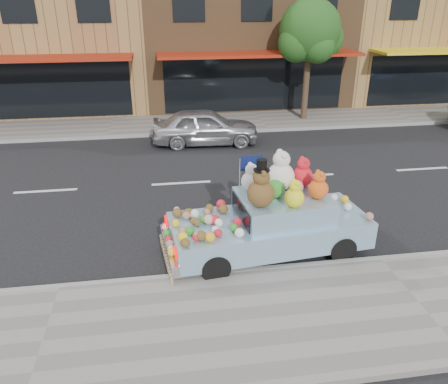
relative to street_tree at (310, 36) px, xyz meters
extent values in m
plane|color=black|center=(-2.03, -6.55, -3.69)|extent=(120.00, 120.00, 0.00)
cube|color=gray|center=(-2.03, -13.05, -3.63)|extent=(60.00, 3.00, 0.12)
cube|color=gray|center=(-2.03, -0.05, -3.63)|extent=(60.00, 3.00, 0.12)
cube|color=gray|center=(-2.03, -11.55, -3.63)|extent=(60.00, 0.12, 0.13)
cube|color=gray|center=(-2.03, -1.55, -3.63)|extent=(60.00, 0.12, 0.13)
cube|color=olive|center=(-12.03, 5.45, -0.19)|extent=(10.00, 8.00, 7.00)
cube|color=black|center=(-12.03, 1.43, -2.29)|extent=(8.50, 0.06, 2.40)
cube|color=#9B210E|center=(-12.03, 0.55, -0.79)|extent=(9.00, 1.80, 0.12)
cube|color=black|center=(-12.03, 1.43, 1.31)|extent=(1.40, 0.06, 1.60)
cube|color=black|center=(-9.03, 1.43, 1.31)|extent=(1.40, 0.06, 1.60)
cube|color=brown|center=(-2.03, 5.45, -0.19)|extent=(10.00, 8.00, 7.00)
cube|color=black|center=(-2.03, 1.43, -2.29)|extent=(8.50, 0.06, 2.40)
cube|color=#9B210E|center=(-2.03, 0.55, -0.79)|extent=(9.00, 1.80, 0.12)
cube|color=black|center=(-5.03, 1.43, 1.31)|extent=(1.40, 0.06, 1.60)
cube|color=black|center=(-2.03, 1.43, 1.31)|extent=(1.40, 0.06, 1.60)
cube|color=black|center=(0.97, 1.43, 1.31)|extent=(1.40, 0.06, 1.60)
cube|color=olive|center=(7.97, 5.45, -0.19)|extent=(10.00, 8.00, 7.00)
cube|color=black|center=(4.97, 1.43, 1.31)|extent=(1.40, 0.06, 1.60)
cylinder|color=#38281C|center=(-0.03, -0.05, -2.09)|extent=(0.28, 0.28, 3.20)
sphere|color=#1C4714|center=(-0.03, -0.05, 0.23)|extent=(2.60, 2.60, 2.60)
sphere|color=#1C4714|center=(0.67, 0.25, -0.17)|extent=(1.80, 1.80, 1.80)
sphere|color=#1C4714|center=(-0.63, -0.25, -0.27)|extent=(1.60, 1.60, 1.60)
sphere|color=#1C4714|center=(0.17, -0.65, -0.37)|extent=(1.40, 1.40, 1.40)
sphere|color=#1C4714|center=(-0.33, 0.55, -0.07)|extent=(1.60, 1.60, 1.60)
imported|color=#B6B6BB|center=(-4.85, -2.80, -3.01)|extent=(4.10, 1.83, 1.37)
cylinder|color=black|center=(-2.85, -11.38, -3.39)|extent=(0.62, 0.26, 0.60)
cylinder|color=black|center=(-3.01, -9.83, -3.39)|extent=(0.62, 0.26, 0.60)
cylinder|color=black|center=(-5.63, -11.67, -3.39)|extent=(0.62, 0.26, 0.60)
cylinder|color=black|center=(-5.79, -10.12, -3.39)|extent=(0.62, 0.26, 0.60)
cube|color=#90B9D7|center=(-4.32, -10.75, -3.14)|extent=(4.45, 2.14, 0.60)
cube|color=#90B9D7|center=(-4.02, -10.72, -2.59)|extent=(2.05, 1.69, 0.50)
cube|color=silver|center=(-6.53, -10.98, -3.29)|extent=(0.35, 1.79, 0.26)
cube|color=red|center=(-6.41, -11.65, -2.97)|extent=(0.09, 0.28, 0.16)
cube|color=red|center=(-6.55, -10.30, -2.97)|extent=(0.09, 0.28, 0.16)
cube|color=black|center=(-4.97, -10.82, -2.59)|extent=(0.18, 1.30, 0.40)
sphere|color=#553818|center=(-4.63, -11.13, -2.06)|extent=(0.57, 0.57, 0.57)
sphere|color=#553818|center=(-4.63, -11.13, -1.70)|extent=(0.35, 0.35, 0.35)
sphere|color=#553818|center=(-4.63, -11.26, -1.58)|extent=(0.13, 0.13, 0.13)
sphere|color=#553818|center=(-4.63, -11.01, -1.58)|extent=(0.13, 0.13, 0.13)
cylinder|color=black|center=(-4.63, -11.13, -1.55)|extent=(0.33, 0.33, 0.02)
cylinder|color=black|center=(-4.63, -11.13, -1.44)|extent=(0.21, 0.21, 0.22)
sphere|color=#F3DFC1|center=(-4.01, -10.36, -2.04)|extent=(0.61, 0.61, 0.61)
sphere|color=#F3DFC1|center=(-4.01, -10.36, -1.64)|extent=(0.38, 0.38, 0.38)
sphere|color=#F3DFC1|center=(-4.01, -10.50, -1.52)|extent=(0.14, 0.14, 0.14)
sphere|color=#F3DFC1|center=(-4.01, -10.23, -1.52)|extent=(0.14, 0.14, 0.14)
sphere|color=#D34D13|center=(-3.34, -10.95, -2.13)|extent=(0.42, 0.42, 0.42)
sphere|color=#D34D13|center=(-3.34, -10.95, -1.86)|extent=(0.26, 0.26, 0.26)
sphere|color=#D34D13|center=(-3.34, -11.04, -1.77)|extent=(0.10, 0.10, 0.10)
sphere|color=#D34D13|center=(-3.34, -10.86, -1.77)|extent=(0.10, 0.10, 0.10)
sphere|color=red|center=(-3.47, -10.26, -2.11)|extent=(0.46, 0.46, 0.46)
sphere|color=red|center=(-3.47, -10.26, -1.81)|extent=(0.29, 0.29, 0.29)
sphere|color=red|center=(-3.47, -10.36, -1.72)|extent=(0.11, 0.11, 0.11)
sphere|color=red|center=(-3.47, -10.16, -1.72)|extent=(0.11, 0.11, 0.11)
sphere|color=white|center=(-4.67, -10.33, -2.13)|extent=(0.43, 0.43, 0.43)
sphere|color=white|center=(-4.67, -10.33, -1.85)|extent=(0.27, 0.27, 0.27)
sphere|color=white|center=(-4.67, -10.43, -1.76)|extent=(0.10, 0.10, 0.10)
sphere|color=white|center=(-4.67, -10.24, -1.76)|extent=(0.10, 0.10, 0.10)
sphere|color=yellow|center=(-3.96, -11.26, -2.14)|extent=(0.40, 0.40, 0.40)
sphere|color=yellow|center=(-3.96, -11.26, -1.88)|extent=(0.25, 0.25, 0.25)
sphere|color=yellow|center=(-3.96, -11.35, -1.80)|extent=(0.10, 0.10, 0.10)
sphere|color=yellow|center=(-3.96, -11.18, -1.80)|extent=(0.10, 0.10, 0.10)
sphere|color=#2B7E22|center=(-4.22, -10.74, -2.16)|extent=(0.40, 0.40, 0.40)
sphere|color=#CE6770|center=(-3.73, -10.64, -2.19)|extent=(0.32, 0.32, 0.32)
sphere|color=silver|center=(-5.93, -10.50, -2.74)|extent=(0.20, 0.20, 0.20)
sphere|color=red|center=(-6.09, -10.37, -2.76)|extent=(0.16, 0.16, 0.16)
sphere|color=red|center=(-5.54, -10.85, -2.74)|extent=(0.21, 0.21, 0.21)
sphere|color=#F3AD1B|center=(-6.36, -10.83, -2.76)|extent=(0.17, 0.17, 0.17)
sphere|color=brown|center=(-6.08, -10.46, -2.74)|extent=(0.21, 0.21, 0.21)
sphere|color=#CE6770|center=(-6.00, -10.48, -2.76)|extent=(0.16, 0.16, 0.16)
sphere|color=brown|center=(-5.89, -11.47, -2.74)|extent=(0.21, 0.21, 0.21)
sphere|color=#916550|center=(-6.12, -10.53, -2.75)|extent=(0.18, 0.18, 0.18)
sphere|color=#916550|center=(-6.24, -11.17, -2.76)|extent=(0.16, 0.16, 0.16)
sphere|color=#CE6770|center=(-6.31, -10.18, -2.77)|extent=(0.14, 0.14, 0.14)
sphere|color=brown|center=(-5.29, -10.38, -2.74)|extent=(0.22, 0.22, 0.22)
sphere|color=brown|center=(-5.58, -10.25, -2.75)|extent=(0.18, 0.18, 0.18)
sphere|color=#2B7E22|center=(-6.04, -10.35, -2.76)|extent=(0.16, 0.16, 0.16)
sphere|color=red|center=(-5.54, -11.37, -2.76)|extent=(0.16, 0.16, 0.16)
sphere|color=#916550|center=(-5.96, -11.42, -2.75)|extent=(0.19, 0.19, 0.19)
sphere|color=brown|center=(-5.92, -10.88, -2.77)|extent=(0.15, 0.15, 0.15)
sphere|color=red|center=(-5.30, -10.12, -2.74)|extent=(0.21, 0.21, 0.21)
sphere|color=#2B7E22|center=(-6.10, -11.21, -2.75)|extent=(0.18, 0.18, 0.18)
sphere|color=#F9EFC6|center=(-5.12, -11.46, -2.74)|extent=(0.20, 0.20, 0.20)
sphere|color=brown|center=(-6.21, -11.68, -2.75)|extent=(0.19, 0.19, 0.19)
sphere|color=orange|center=(-5.72, -11.55, -2.74)|extent=(0.20, 0.20, 0.20)
sphere|color=red|center=(-5.99, -11.47, -2.77)|extent=(0.15, 0.15, 0.15)
sphere|color=#F3AD1B|center=(-6.25, -11.47, -2.74)|extent=(0.21, 0.21, 0.21)
sphere|color=brown|center=(-6.31, -10.41, -2.74)|extent=(0.21, 0.21, 0.21)
sphere|color=#F9EFC6|center=(-5.47, -10.95, -2.76)|extent=(0.18, 0.18, 0.18)
sphere|color=#762E8F|center=(-5.57, -11.34, -2.77)|extent=(0.15, 0.15, 0.15)
sphere|color=red|center=(-5.08, -11.01, -2.75)|extent=(0.20, 0.20, 0.20)
sphere|color=#2B7E22|center=(-5.19, -11.21, -2.75)|extent=(0.18, 0.18, 0.18)
sphere|color=brown|center=(-5.98, -10.78, -2.76)|extent=(0.16, 0.16, 0.16)
sphere|color=#916550|center=(-5.65, -10.41, -2.77)|extent=(0.15, 0.15, 0.15)
sphere|color=#2B7E22|center=(-5.76, -10.75, -2.76)|extent=(0.17, 0.17, 0.17)
sphere|color=silver|center=(-5.58, -11.26, -2.75)|extent=(0.18, 0.18, 0.18)
sphere|color=#D8A88C|center=(-5.67, -10.84, -2.72)|extent=(0.22, 0.22, 0.22)
sphere|color=#2B7E22|center=(-6.56, -10.67, -3.08)|extent=(0.16, 0.16, 0.16)
sphere|color=#F3AD1B|center=(-6.48, -11.43, -3.08)|extent=(0.17, 0.17, 0.17)
sphere|color=silver|center=(-6.49, -11.30, -3.09)|extent=(0.14, 0.14, 0.14)
sphere|color=#916550|center=(-6.51, -11.12, -3.08)|extent=(0.17, 0.17, 0.17)
sphere|color=red|center=(-6.53, -10.91, -3.09)|extent=(0.15, 0.15, 0.15)
sphere|color=orange|center=(-6.56, -10.66, -3.10)|extent=(0.14, 0.14, 0.14)
sphere|color=red|center=(-6.60, -10.28, -3.09)|extent=(0.14, 0.14, 0.14)
sphere|color=silver|center=(-6.59, -10.37, -3.09)|extent=(0.14, 0.14, 0.14)
sphere|color=silver|center=(-2.61, -10.13, -2.76)|extent=(0.18, 0.18, 0.18)
sphere|color=silver|center=(-2.49, -10.65, -2.75)|extent=(0.19, 0.19, 0.19)
sphere|color=orange|center=(-2.40, -10.27, -2.75)|extent=(0.19, 0.19, 0.19)
sphere|color=#916550|center=(-2.22, -11.16, -2.75)|extent=(0.18, 0.18, 0.18)
cylinder|color=#997A54|center=(-6.52, -11.83, -3.53)|extent=(0.06, 0.06, 0.17)
sphere|color=#997A54|center=(-6.52, -11.83, -3.43)|extent=(0.07, 0.07, 0.07)
cylinder|color=#997A54|center=(-6.53, -11.71, -3.53)|extent=(0.06, 0.06, 0.17)
sphere|color=#997A54|center=(-6.53, -11.71, -3.43)|extent=(0.07, 0.07, 0.07)
cylinder|color=#997A54|center=(-6.54, -11.59, -3.53)|extent=(0.06, 0.06, 0.17)
sphere|color=#997A54|center=(-6.54, -11.59, -3.43)|extent=(0.07, 0.07, 0.07)
cylinder|color=#997A54|center=(-6.56, -11.47, -3.53)|extent=(0.06, 0.06, 0.17)
sphere|color=#997A54|center=(-6.56, -11.47, -3.43)|extent=(0.07, 0.07, 0.07)
cylinder|color=#997A54|center=(-6.57, -11.35, -3.53)|extent=(0.06, 0.06, 0.17)
sphere|color=#997A54|center=(-6.57, -11.35, -3.43)|extent=(0.07, 0.07, 0.07)
cylinder|color=#997A54|center=(-6.58, -11.23, -3.53)|extent=(0.06, 0.06, 0.17)
sphere|color=#997A54|center=(-6.58, -11.23, -3.43)|extent=(0.07, 0.07, 0.07)
cylinder|color=#997A54|center=(-6.59, -11.11, -3.53)|extent=(0.06, 0.06, 0.17)
sphere|color=#997A54|center=(-6.59, -11.11, -3.43)|extent=(0.07, 0.07, 0.07)
cylinder|color=#997A54|center=(-6.61, -10.99, -3.53)|extent=(0.06, 0.06, 0.17)
sphere|color=#997A54|center=(-6.61, -10.99, -3.43)|extent=(0.07, 0.07, 0.07)
cylinder|color=#997A54|center=(-6.62, -10.87, -3.53)|extent=(0.06, 0.06, 0.17)
sphere|color=#997A54|center=(-6.62, -10.87, -3.43)|extent=(0.07, 0.07, 0.07)
cylinder|color=#997A54|center=(-6.63, -10.75, -3.53)|extent=(0.06, 0.06, 0.17)
sphere|color=#997A54|center=(-6.63, -10.75, -3.43)|extent=(0.07, 0.07, 0.07)
cylinder|color=#997A54|center=(-6.65, -10.63, -3.53)|extent=(0.06, 0.06, 0.17)
sphere|color=#997A54|center=(-6.65, -10.63, -3.43)|extent=(0.07, 0.07, 0.07)
cylinder|color=#997A54|center=(-6.66, -10.51, -3.53)|extent=(0.06, 0.06, 0.17)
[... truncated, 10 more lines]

